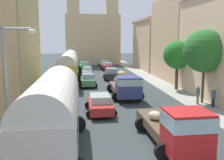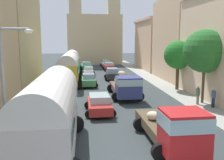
{
  "view_description": "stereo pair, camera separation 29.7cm",
  "coord_description": "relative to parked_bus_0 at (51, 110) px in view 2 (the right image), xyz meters",
  "views": [
    {
      "loc": [
        -2.97,
        -7.08,
        5.76
      ],
      "look_at": [
        0.0,
        17.18,
        1.91
      ],
      "focal_mm": 40.95,
      "sensor_mm": 36.0,
      "label": 1
    },
    {
      "loc": [
        -2.68,
        -7.11,
        5.76
      ],
      "look_at": [
        0.0,
        17.18,
        1.91
      ],
      "focal_mm": 40.95,
      "sensor_mm": 36.0,
      "label": 2
    }
  ],
  "objects": [
    {
      "name": "cargo_truck_0",
      "position": [
        6.25,
        -0.41,
        -0.98
      ],
      "size": [
        2.99,
        6.88,
        2.52
      ],
      "color": "red",
      "rests_on": "ground"
    },
    {
      "name": "car_4",
      "position": [
        2.23,
        19.0,
        -1.45
      ],
      "size": [
        2.27,
        4.1,
        1.61
      ],
      "color": "#478F56",
      "rests_on": "ground"
    },
    {
      "name": "distant_church",
      "position": [
        4.37,
        49.68,
        4.78
      ],
      "size": [
        12.67,
        6.9,
        20.84
      ],
      "color": "tan",
      "rests_on": "ground"
    },
    {
      "name": "sidewalk_right",
      "position": [
        11.62,
        21.41,
        -2.18
      ],
      "size": [
        2.5,
        70.0,
        0.14
      ],
      "primitive_type": "cube",
      "color": "#999B94",
      "rests_on": "ground"
    },
    {
      "name": "building_right_3",
      "position": [
        15.32,
        36.18,
        2.6
      ],
      "size": [
        5.39,
        13.65,
        9.66
      ],
      "color": "tan",
      "rests_on": "ground"
    },
    {
      "name": "pedestrian_0",
      "position": [
        11.6,
        8.25,
        -1.26
      ],
      "size": [
        0.38,
        0.38,
        1.75
      ],
      "color": "#7E6E56",
      "rests_on": "ground"
    },
    {
      "name": "parked_bus_2",
      "position": [
        -0.29,
        32.07,
        -0.07
      ],
      "size": [
        3.41,
        8.44,
        3.94
      ],
      "color": "#29996C",
      "rests_on": "ground"
    },
    {
      "name": "car_5",
      "position": [
        2.42,
        28.67,
        -1.52
      ],
      "size": [
        2.19,
        4.42,
        1.44
      ],
      "color": "beige",
      "rests_on": "ground"
    },
    {
      "name": "roadside_tree_2",
      "position": [
        12.27,
        15.13,
        1.81
      ],
      "size": [
        3.22,
        3.22,
        5.7
      ],
      "color": "brown",
      "rests_on": "ground"
    },
    {
      "name": "car_6",
      "position": [
        2.18,
        37.52,
        -1.49
      ],
      "size": [
        2.54,
        3.99,
        1.5
      ],
      "color": "#43975A",
      "rests_on": "ground"
    },
    {
      "name": "building_right_2",
      "position": [
        15.56,
        22.62,
        3.51
      ],
      "size": [
        5.37,
        11.75,
        11.53
      ],
      "color": "tan",
      "rests_on": "ground"
    },
    {
      "name": "sidewalk_left",
      "position": [
        -2.88,
        21.41,
        -2.18
      ],
      "size": [
        2.5,
        70.0,
        0.14
      ],
      "primitive_type": "cube",
      "color": "#ADAA9E",
      "rests_on": "ground"
    },
    {
      "name": "building_left_2",
      "position": [
        -6.55,
        17.69,
        4.24
      ],
      "size": [
        4.84,
        12.28,
        12.99
      ],
      "color": "tan",
      "rests_on": "ground"
    },
    {
      "name": "pedestrian_1",
      "position": [
        12.43,
        7.12,
        -1.24
      ],
      "size": [
        0.56,
        0.56,
        1.79
      ],
      "color": "#1B2A44",
      "rests_on": "ground"
    },
    {
      "name": "ground_plane",
      "position": [
        4.37,
        21.41,
        -2.25
      ],
      "size": [
        154.0,
        154.0,
        0.0
      ],
      "primitive_type": "plane",
      "color": "#343C3D"
    },
    {
      "name": "car_1",
      "position": [
        6.35,
        34.8,
        -1.46
      ],
      "size": [
        2.35,
        3.98,
        1.57
      ],
      "color": "#AB252C",
      "rests_on": "ground"
    },
    {
      "name": "cargo_truck_1",
      "position": [
        5.76,
        11.88,
        -1.0
      ],
      "size": [
        3.16,
        7.32,
        2.37
      ],
      "color": "navy",
      "rests_on": "ground"
    },
    {
      "name": "roadside_tree_1",
      "position": [
        12.27,
        8.77,
        2.52
      ],
      "size": [
        3.82,
        3.82,
        6.69
      ],
      "color": "brown",
      "rests_on": "ground"
    },
    {
      "name": "parked_bus_1",
      "position": [
        -0.23,
        20.01,
        0.02
      ],
      "size": [
        3.22,
        9.86,
        4.08
      ],
      "color": "gold",
      "rests_on": "ground"
    },
    {
      "name": "streetlamp_near",
      "position": [
        -1.92,
        -0.33,
        1.53
      ],
      "size": [
        1.59,
        0.28,
        6.36
      ],
      "color": "gray",
      "rests_on": "ground"
    },
    {
      "name": "car_2",
      "position": [
        6.37,
        42.12,
        -1.5
      ],
      "size": [
        2.37,
        3.91,
        1.48
      ],
      "color": "silver",
      "rests_on": "ground"
    },
    {
      "name": "car_0",
      "position": [
        5.77,
        23.99,
        -1.41
      ],
      "size": [
        2.41,
        4.41,
        1.69
      ],
      "color": "#282627",
      "rests_on": "ground"
    },
    {
      "name": "car_3",
      "position": [
        2.86,
        7.03,
        -1.51
      ],
      "size": [
        2.4,
        4.33,
        1.47
      ],
      "color": "red",
      "rests_on": "ground"
    },
    {
      "name": "parked_bus_0",
      "position": [
        0.0,
        0.0,
        0.0
      ],
      "size": [
        3.28,
        9.3,
        4.07
      ],
      "color": "silver",
      "rests_on": "ground"
    }
  ]
}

